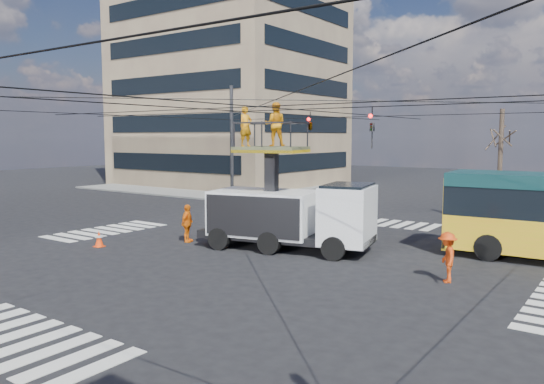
% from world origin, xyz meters
% --- Properties ---
extents(ground, '(120.00, 120.00, 0.00)m').
position_xyz_m(ground, '(0.00, 0.00, 0.00)').
color(ground, black).
rests_on(ground, ground).
extents(sidewalk_nw, '(18.00, 18.00, 0.12)m').
position_xyz_m(sidewalk_nw, '(-21.00, 21.00, 0.06)').
color(sidewalk_nw, slate).
rests_on(sidewalk_nw, ground).
extents(crosswalks, '(22.40, 22.40, 0.02)m').
position_xyz_m(crosswalks, '(0.00, 0.00, 0.01)').
color(crosswalks, silver).
rests_on(crosswalks, ground).
extents(building_tower, '(18.06, 16.06, 30.00)m').
position_xyz_m(building_tower, '(-21.98, 23.98, 15.00)').
color(building_tower, '#7E6650').
rests_on(building_tower, ground).
extents(overhead_network, '(24.24, 24.24, 8.00)m').
position_xyz_m(overhead_network, '(-0.07, 0.40, 4.29)').
color(overhead_network, '#2D2D30').
rests_on(overhead_network, ground).
extents(tree_a, '(2.00, 2.00, 6.00)m').
position_xyz_m(tree_a, '(5.00, 13.50, 4.63)').
color(tree_a, '#382B21').
rests_on(tree_a, ground).
extents(utility_truck, '(7.32, 3.79, 5.95)m').
position_xyz_m(utility_truck, '(-0.35, 1.57, 1.99)').
color(utility_truck, black).
rests_on(utility_truck, ground).
extents(traffic_cone, '(0.36, 0.36, 0.68)m').
position_xyz_m(traffic_cone, '(-7.11, -2.58, 0.34)').
color(traffic_cone, '#FF3D0A').
rests_on(traffic_cone, ground).
extents(worker_ground, '(0.69, 1.04, 1.64)m').
position_xyz_m(worker_ground, '(-4.81, 0.27, 0.82)').
color(worker_ground, orange).
rests_on(worker_ground, ground).
extents(flagger, '(0.99, 1.19, 1.60)m').
position_xyz_m(flagger, '(6.35, 0.35, 0.80)').
color(flagger, red).
rests_on(flagger, ground).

